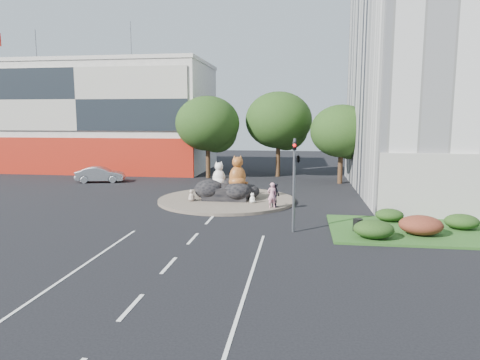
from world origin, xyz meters
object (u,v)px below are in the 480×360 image
object	(u,v)px
kitten_calico	(192,195)
pedestrian_dark	(275,195)
cat_white	(219,174)
cat_tabby	(238,171)
parked_car	(100,175)
kitten_white	(252,198)
litter_bin	(358,225)
pedestrian_pink	(272,195)

from	to	relation	value
kitten_calico	pedestrian_dark	world-z (taller)	pedestrian_dark
cat_white	cat_tabby	distance (m)	1.51
parked_car	pedestrian_dark	bearing A→B (deg)	-133.67
kitten_white	litter_bin	size ratio (longest dim) A/B	1.14
pedestrian_dark	cat_tabby	bearing A→B (deg)	3.62
kitten_white	litter_bin	bearing A→B (deg)	-70.08
kitten_white	pedestrian_pink	bearing A→B (deg)	-70.06
litter_bin	cat_white	bearing A→B (deg)	138.70
pedestrian_pink	parked_car	size ratio (longest dim) A/B	0.38
cat_white	litter_bin	xyz separation A→B (m)	(9.00, -7.91, -1.56)
cat_tabby	litter_bin	world-z (taller)	cat_tabby
kitten_calico	kitten_white	size ratio (longest dim) A/B	1.17
kitten_white	pedestrian_dark	world-z (taller)	pedestrian_dark
pedestrian_dark	litter_bin	bearing A→B (deg)	174.83
cat_tabby	kitten_white	bearing A→B (deg)	-70.73
parked_car	litter_bin	world-z (taller)	parked_car
cat_tabby	pedestrian_dark	xyz separation A→B (m)	(2.84, -2.31, -1.26)
cat_white	cat_tabby	world-z (taller)	cat_tabby
pedestrian_dark	pedestrian_pink	bearing A→B (deg)	107.69
cat_tabby	cat_white	bearing A→B (deg)	139.75
kitten_white	pedestrian_pink	size ratio (longest dim) A/B	0.44
cat_white	kitten_calico	distance (m)	2.65
cat_tabby	kitten_calico	bearing A→B (deg)	173.76
cat_white	pedestrian_pink	world-z (taller)	cat_white
cat_tabby	pedestrian_dark	distance (m)	3.87
cat_white	cat_tabby	xyz separation A→B (m)	(1.44, -0.37, 0.25)
kitten_white	litter_bin	distance (m)	8.95
kitten_white	parked_car	bearing A→B (deg)	124.98
cat_tabby	kitten_calico	distance (m)	3.72
cat_tabby	litter_bin	distance (m)	10.83
parked_car	litter_bin	xyz separation A→B (m)	(21.91, -15.27, -0.29)
pedestrian_pink	litter_bin	world-z (taller)	pedestrian_pink
pedestrian_dark	kitten_white	bearing A→B (deg)	8.68
pedestrian_dark	cat_white	bearing A→B (deg)	10.71
kitten_calico	pedestrian_pink	bearing A→B (deg)	-4.41
cat_tabby	parked_car	xyz separation A→B (m)	(-14.35, 7.73, -1.52)
cat_white	litter_bin	distance (m)	12.08
pedestrian_dark	parked_car	bearing A→B (deg)	12.47
kitten_white	litter_bin	world-z (taller)	kitten_white
cat_tabby	kitten_calico	xyz separation A→B (m)	(-3.15, -1.12, -1.63)
litter_bin	kitten_calico	bearing A→B (deg)	149.07
parked_car	cat_white	bearing A→B (deg)	-133.07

